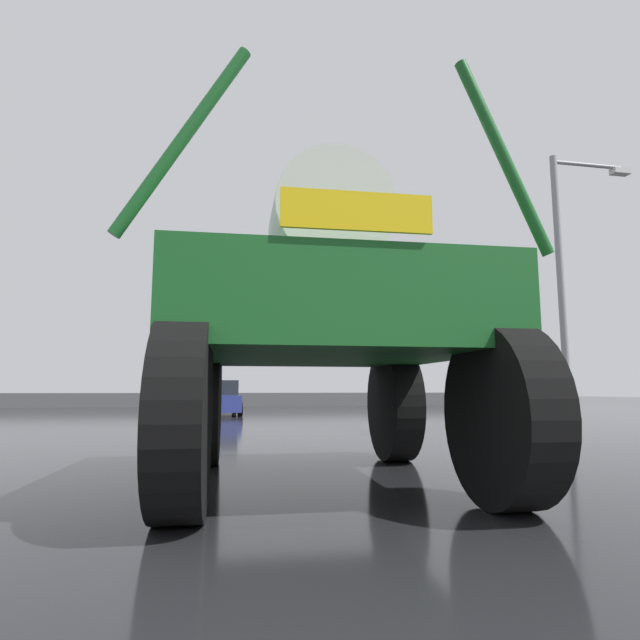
{
  "coord_description": "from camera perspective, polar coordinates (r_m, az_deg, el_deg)",
  "views": [
    {
      "loc": [
        -0.51,
        0.86,
        1.12
      ],
      "look_at": [
        1.08,
        9.03,
        2.24
      ],
      "focal_mm": 29.1,
      "sensor_mm": 36.0,
      "label": 1
    }
  ],
  "objects": [
    {
      "name": "ground_plane",
      "position": [
        17.18,
        -9.46,
        -11.3
      ],
      "size": [
        120.0,
        120.0,
        0.0
      ],
      "primitive_type": "plane",
      "color": "black"
    },
    {
      "name": "oversize_sprayer",
      "position": [
        6.54,
        0.05,
        -1.01
      ],
      "size": [
        4.23,
        5.33,
        4.44
      ],
      "rotation": [
        0.0,
        0.0,
        1.54
      ],
      "color": "black",
      "rests_on": "ground"
    },
    {
      "name": "sedan_ahead",
      "position": [
        23.7,
        -11.15,
        -8.5
      ],
      "size": [
        2.08,
        4.2,
        1.52
      ],
      "rotation": [
        0.0,
        0.0,
        1.63
      ],
      "color": "navy",
      "rests_on": "ground"
    },
    {
      "name": "traffic_signal_near_right",
      "position": [
        13.25,
        17.01,
        -0.26
      ],
      "size": [
        0.24,
        0.54,
        3.77
      ],
      "color": "gray",
      "rests_on": "ground"
    },
    {
      "name": "traffic_signal_far_left",
      "position": [
        25.94,
        -16.29,
        -4.63
      ],
      "size": [
        0.24,
        0.55,
        3.24
      ],
      "color": "gray",
      "rests_on": "ground"
    },
    {
      "name": "streetlight_near_right",
      "position": [
        14.67,
        25.59,
        4.73
      ],
      "size": [
        2.34,
        0.24,
        7.18
      ],
      "color": "gray",
      "rests_on": "ground"
    },
    {
      "name": "roadside_barrier",
      "position": [
        35.46,
        -10.3,
        -8.62
      ],
      "size": [
        31.69,
        0.24,
        0.9
      ],
      "primitive_type": "cube",
      "color": "#59595B",
      "rests_on": "ground"
    }
  ]
}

